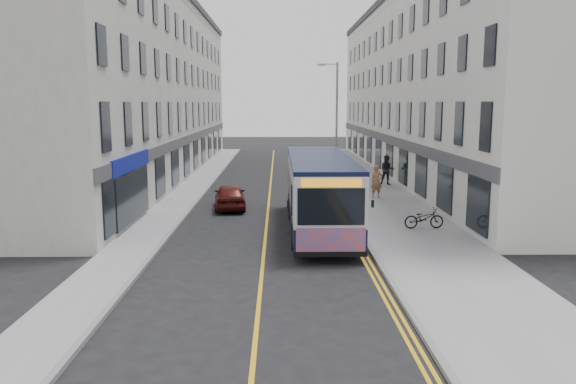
{
  "coord_description": "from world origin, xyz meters",
  "views": [
    {
      "loc": [
        0.56,
        -21.78,
        5.5
      ],
      "look_at": [
        0.97,
        2.7,
        1.6
      ],
      "focal_mm": 35.0,
      "sensor_mm": 36.0,
      "label": 1
    }
  ],
  "objects_px": {
    "city_bus": "(319,190)",
    "car_maroon": "(230,196)",
    "pedestrian_near": "(377,181)",
    "car_white": "(314,168)",
    "streetlamp": "(335,121)",
    "pedestrian_far": "(387,170)",
    "bicycle": "(424,218)"
  },
  "relations": [
    {
      "from": "bicycle",
      "to": "pedestrian_near",
      "type": "bearing_deg",
      "value": 1.33
    },
    {
      "from": "bicycle",
      "to": "pedestrian_far",
      "type": "xyz_separation_m",
      "value": [
        0.9,
        13.12,
        0.53
      ]
    },
    {
      "from": "car_maroon",
      "to": "pedestrian_near",
      "type": "bearing_deg",
      "value": -168.71
    },
    {
      "from": "pedestrian_far",
      "to": "pedestrian_near",
      "type": "bearing_deg",
      "value": -99.08
    },
    {
      "from": "pedestrian_near",
      "to": "car_maroon",
      "type": "height_order",
      "value": "pedestrian_near"
    },
    {
      "from": "pedestrian_near",
      "to": "pedestrian_far",
      "type": "height_order",
      "value": "pedestrian_far"
    },
    {
      "from": "pedestrian_near",
      "to": "car_maroon",
      "type": "distance_m",
      "value": 8.55
    },
    {
      "from": "bicycle",
      "to": "car_white",
      "type": "bearing_deg",
      "value": 7.64
    },
    {
      "from": "pedestrian_near",
      "to": "car_white",
      "type": "relative_size",
      "value": 0.48
    },
    {
      "from": "bicycle",
      "to": "city_bus",
      "type": "bearing_deg",
      "value": 82.03
    },
    {
      "from": "pedestrian_far",
      "to": "car_maroon",
      "type": "height_order",
      "value": "pedestrian_far"
    },
    {
      "from": "car_white",
      "to": "city_bus",
      "type": "bearing_deg",
      "value": -89.69
    },
    {
      "from": "streetlamp",
      "to": "car_maroon",
      "type": "xyz_separation_m",
      "value": [
        -6.17,
        -6.74,
        -3.71
      ]
    },
    {
      "from": "streetlamp",
      "to": "city_bus",
      "type": "height_order",
      "value": "streetlamp"
    },
    {
      "from": "car_white",
      "to": "car_maroon",
      "type": "height_order",
      "value": "car_maroon"
    },
    {
      "from": "city_bus",
      "to": "car_maroon",
      "type": "bearing_deg",
      "value": 130.48
    },
    {
      "from": "streetlamp",
      "to": "bicycle",
      "type": "height_order",
      "value": "streetlamp"
    },
    {
      "from": "city_bus",
      "to": "pedestrian_far",
      "type": "distance_m",
      "value": 13.89
    },
    {
      "from": "city_bus",
      "to": "car_maroon",
      "type": "height_order",
      "value": "city_bus"
    },
    {
      "from": "bicycle",
      "to": "car_maroon",
      "type": "relative_size",
      "value": 0.44
    },
    {
      "from": "streetlamp",
      "to": "car_maroon",
      "type": "distance_m",
      "value": 9.86
    },
    {
      "from": "pedestrian_far",
      "to": "bicycle",
      "type": "bearing_deg",
      "value": -85.97
    },
    {
      "from": "car_maroon",
      "to": "pedestrian_far",
      "type": "bearing_deg",
      "value": -147.66
    },
    {
      "from": "pedestrian_near",
      "to": "car_maroon",
      "type": "xyz_separation_m",
      "value": [
        -8.15,
        -2.55,
        -0.4
      ]
    },
    {
      "from": "city_bus",
      "to": "pedestrian_near",
      "type": "relative_size",
      "value": 5.88
    },
    {
      "from": "car_white",
      "to": "bicycle",
      "type": "bearing_deg",
      "value": -75.65
    },
    {
      "from": "city_bus",
      "to": "pedestrian_far",
      "type": "height_order",
      "value": "city_bus"
    },
    {
      "from": "bicycle",
      "to": "pedestrian_far",
      "type": "relative_size",
      "value": 0.88
    },
    {
      "from": "pedestrian_near",
      "to": "car_white",
      "type": "bearing_deg",
      "value": 91.92
    },
    {
      "from": "car_white",
      "to": "streetlamp",
      "type": "bearing_deg",
      "value": -77.94
    },
    {
      "from": "streetlamp",
      "to": "pedestrian_far",
      "type": "relative_size",
      "value": 4.09
    },
    {
      "from": "streetlamp",
      "to": "city_bus",
      "type": "distance_m",
      "value": 12.22
    }
  ]
}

